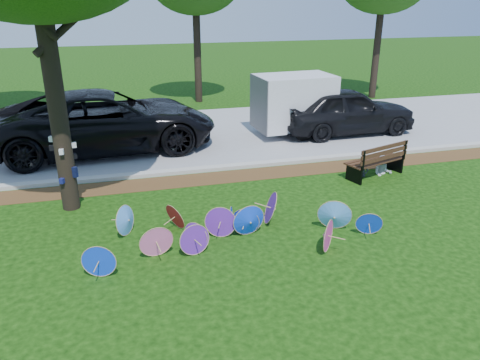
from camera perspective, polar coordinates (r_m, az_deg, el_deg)
The scene contains 11 objects.
ground at distance 10.23m, azimuth 0.11°, elevation -9.02°, with size 90.00×90.00×0.00m, color black.
mulch_strip at distance 14.19m, azimuth -4.50°, elevation 0.11°, with size 90.00×1.00×0.01m, color #472D16.
curb at distance 14.81m, azimuth -5.00°, elevation 1.28°, with size 90.00×0.30×0.12m, color #B7B5AD.
street at distance 18.73m, azimuth -7.19°, elevation 5.45°, with size 90.00×8.00×0.01m, color gray.
parasol_pile at distance 10.63m, azimuth -0.74°, elevation -5.50°, with size 6.69×2.53×0.82m.
black_van at distance 17.21m, azimuth -15.94°, elevation 6.93°, with size 3.51×7.60×2.11m, color black.
dark_pickup at distance 19.13m, azimuth 12.82°, elevation 8.26°, with size 2.17×5.40×1.84m, color black.
cargo_trailer at distance 18.49m, azimuth 6.60°, elevation 9.46°, with size 2.90×1.84×2.63m, color silver.
park_bench at distance 14.84m, azimuth 16.09°, elevation 2.42°, with size 2.01×0.77×1.05m, color black, non-canonical shape.
person_left at distance 14.71m, azimuth 14.81°, elevation 2.32°, with size 0.37×0.24×1.01m, color #323445.
person_right at distance 15.04m, azimuth 17.17°, elevation 2.79°, with size 0.57×0.44×1.16m, color silver.
Camera 1 is at (-2.23, -8.49, 5.26)m, focal length 35.00 mm.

